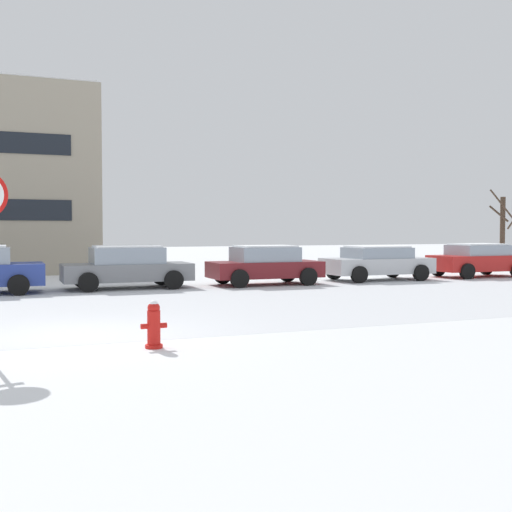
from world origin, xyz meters
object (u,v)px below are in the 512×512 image
(parked_car_silver, at_px, (377,262))
(parked_car_red, at_px, (477,260))
(fire_hydrant, at_px, (154,324))
(parked_car_gray, at_px, (127,267))
(parked_car_maroon, at_px, (265,265))

(parked_car_silver, xyz_separation_m, parked_car_red, (4.91, -0.08, 0.02))
(parked_car_silver, bearing_deg, fire_hydrant, -136.23)
(parked_car_gray, xyz_separation_m, parked_car_maroon, (4.91, -0.38, -0.01))
(parked_car_red, bearing_deg, parked_car_gray, 179.25)
(parked_car_gray, relative_size, parked_car_red, 1.07)
(fire_hydrant, xyz_separation_m, parked_car_silver, (11.40, 10.92, 0.30))
(parked_car_maroon, bearing_deg, parked_car_gray, 175.58)
(parked_car_gray, height_order, parked_car_red, parked_car_gray)
(parked_car_gray, relative_size, parked_car_maroon, 1.06)
(parked_car_silver, bearing_deg, parked_car_maroon, -176.92)
(parked_car_red, bearing_deg, parked_car_maroon, -178.92)
(fire_hydrant, bearing_deg, parked_car_maroon, 58.65)
(fire_hydrant, distance_m, parked_car_red, 19.59)
(parked_car_maroon, bearing_deg, parked_car_silver, 3.08)
(parked_car_red, bearing_deg, parked_car_silver, 179.08)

